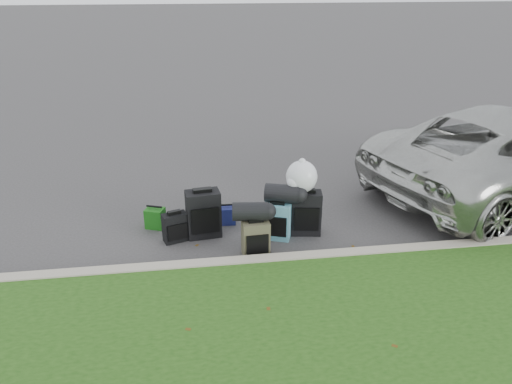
{
  "coord_description": "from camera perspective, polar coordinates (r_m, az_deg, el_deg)",
  "views": [
    {
      "loc": [
        -1.04,
        -6.5,
        3.53
      ],
      "look_at": [
        -0.1,
        0.2,
        0.55
      ],
      "focal_mm": 35.0,
      "sensor_mm": 36.0,
      "label": 1
    }
  ],
  "objects": [
    {
      "name": "curb",
      "position": [
        6.58,
        2.34,
        -7.94
      ],
      "size": [
        120.0,
        0.18,
        0.15
      ],
      "primitive_type": "cube",
      "color": "#9E937F",
      "rests_on": "ground"
    },
    {
      "name": "suitcase_olive",
      "position": [
        6.75,
        -0.03,
        -5.31
      ],
      "size": [
        0.37,
        0.25,
        0.5
      ],
      "primitive_type": "cube",
      "rotation": [
        0.0,
        0.0,
        0.06
      ],
      "color": "#3B3927",
      "rests_on": "ground"
    },
    {
      "name": "suitcase_teal",
      "position": [
        7.16,
        2.43,
        -3.35
      ],
      "size": [
        0.43,
        0.34,
        0.54
      ],
      "primitive_type": "cube",
      "rotation": [
        0.0,
        0.0,
        -0.36
      ],
      "color": "teal",
      "rests_on": "ground"
    },
    {
      "name": "suitcase_large_black_right",
      "position": [
        7.3,
        5.73,
        -2.38
      ],
      "size": [
        0.47,
        0.32,
        0.65
      ],
      "primitive_type": "cube",
      "rotation": [
        0.0,
        0.0,
        -0.15
      ],
      "color": "black",
      "rests_on": "ground"
    },
    {
      "name": "duffel_right",
      "position": [
        7.06,
        2.99,
        -0.16
      ],
      "size": [
        0.54,
        0.41,
        0.27
      ],
      "primitive_type": "cylinder",
      "rotation": [
        0.0,
        1.57,
        -0.32
      ],
      "color": "black",
      "rests_on": "suitcase_teal"
    },
    {
      "name": "trash_bag",
      "position": [
        7.11,
        5.24,
        1.75
      ],
      "size": [
        0.45,
        0.45,
        0.45
      ],
      "primitive_type": "sphere",
      "color": "white",
      "rests_on": "suitcase_large_black_right"
    },
    {
      "name": "ground",
      "position": [
        7.47,
        0.98,
        -4.43
      ],
      "size": [
        120.0,
        120.0,
        0.0
      ],
      "primitive_type": "plane",
      "color": "#383535",
      "rests_on": "ground"
    },
    {
      "name": "suitcase_large_black_left",
      "position": [
        7.23,
        -6.03,
        -2.5
      ],
      "size": [
        0.51,
        0.35,
        0.69
      ],
      "primitive_type": "cube",
      "rotation": [
        0.0,
        0.0,
        0.12
      ],
      "color": "black",
      "rests_on": "ground"
    },
    {
      "name": "tote_green",
      "position": [
        7.65,
        -11.44,
        -2.93
      ],
      "size": [
        0.33,
        0.29,
        0.3
      ],
      "primitive_type": "cube",
      "rotation": [
        0.0,
        0.0,
        -0.36
      ],
      "color": "#196115",
      "rests_on": "ground"
    },
    {
      "name": "duffel_left",
      "position": [
        6.63,
        -0.69,
        -2.24
      ],
      "size": [
        0.5,
        0.31,
        0.25
      ],
      "primitive_type": "cylinder",
      "rotation": [
        0.0,
        1.57,
        -0.12
      ],
      "color": "black",
      "rests_on": "suitcase_olive"
    },
    {
      "name": "tote_navy",
      "position": [
        7.64,
        -3.33,
        -2.66
      ],
      "size": [
        0.26,
        0.2,
        0.27
      ],
      "primitive_type": "cube",
      "rotation": [
        0.0,
        0.0,
        -0.03
      ],
      "color": "navy",
      "rests_on": "ground"
    },
    {
      "name": "suitcase_small_black",
      "position": [
        7.2,
        -9.22,
        -4.02
      ],
      "size": [
        0.38,
        0.28,
        0.43
      ],
      "primitive_type": "cube",
      "rotation": [
        0.0,
        0.0,
        0.32
      ],
      "color": "black",
      "rests_on": "ground"
    }
  ]
}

